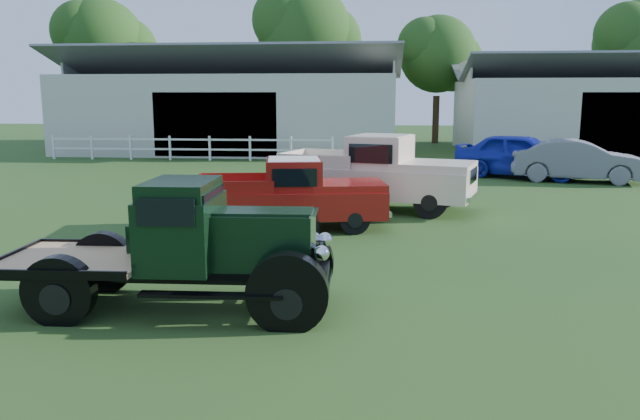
# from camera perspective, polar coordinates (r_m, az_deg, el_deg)

# --- Properties ---
(ground) EXTENTS (120.00, 120.00, 0.00)m
(ground) POSITION_cam_1_polar(r_m,az_deg,el_deg) (10.38, -1.74, -6.88)
(ground) COLOR #22491A
(shed_left) EXTENTS (18.80, 10.20, 5.60)m
(shed_left) POSITION_cam_1_polar(r_m,az_deg,el_deg) (36.78, -7.65, 9.79)
(shed_left) COLOR #AFAC97
(shed_left) RESTS_ON ground
(shed_right) EXTENTS (16.80, 9.20, 5.20)m
(shed_right) POSITION_cam_1_polar(r_m,az_deg,el_deg) (38.99, 24.81, 8.67)
(shed_right) COLOR #AFAC97
(shed_right) RESTS_ON ground
(fence_rail) EXTENTS (14.20, 0.16, 1.20)m
(fence_rail) POSITION_cam_1_polar(r_m,az_deg,el_deg) (31.34, -11.81, 5.56)
(fence_rail) COLOR white
(fence_rail) RESTS_ON ground
(tree_a) EXTENTS (6.30, 6.30, 10.50)m
(tree_a) POSITION_cam_1_polar(r_m,az_deg,el_deg) (47.02, -19.21, 12.40)
(tree_a) COLOR #1D511B
(tree_a) RESTS_ON ground
(tree_b) EXTENTS (6.90, 6.90, 11.50)m
(tree_b) POSITION_cam_1_polar(r_m,az_deg,el_deg) (44.24, -1.44, 13.77)
(tree_b) COLOR #1D511B
(tree_b) RESTS_ON ground
(tree_c) EXTENTS (5.40, 5.40, 9.00)m
(tree_c) POSITION_cam_1_polar(r_m,az_deg,el_deg) (43.03, 10.66, 12.03)
(tree_c) COLOR #1D511B
(tree_c) RESTS_ON ground
(tree_d) EXTENTS (6.00, 6.00, 10.00)m
(tree_d) POSITION_cam_1_polar(r_m,az_deg,el_deg) (46.97, 26.90, 11.57)
(tree_d) COLOR #1D511B
(tree_d) RESTS_ON ground
(vintage_flatbed) EXTENTS (4.84, 2.05, 1.90)m
(vintage_flatbed) POSITION_cam_1_polar(r_m,az_deg,el_deg) (9.29, -12.97, -3.15)
(vintage_flatbed) COLOR black
(vintage_flatbed) RESTS_ON ground
(red_pickup) EXTENTS (4.81, 2.46, 1.68)m
(red_pickup) POSITION_cam_1_polar(r_m,az_deg,el_deg) (14.63, -2.75, 1.52)
(red_pickup) COLOR #A31712
(red_pickup) RESTS_ON ground
(white_pickup) EXTENTS (5.82, 3.56, 2.00)m
(white_pickup) POSITION_cam_1_polar(r_m,az_deg,el_deg) (17.30, 5.16, 3.40)
(white_pickup) COLOR beige
(white_pickup) RESTS_ON ground
(misc_car_blue) EXTENTS (5.40, 3.92, 1.71)m
(misc_car_blue) POSITION_cam_1_polar(r_m,az_deg,el_deg) (25.23, 17.96, 4.77)
(misc_car_blue) COLOR #1925A8
(misc_car_blue) RESTS_ON ground
(misc_car_grey) EXTENTS (4.90, 2.69, 1.53)m
(misc_car_grey) POSITION_cam_1_polar(r_m,az_deg,el_deg) (24.72, 22.56, 4.17)
(misc_car_grey) COLOR slate
(misc_car_grey) RESTS_ON ground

